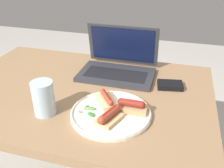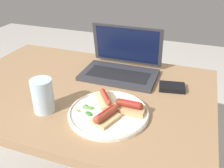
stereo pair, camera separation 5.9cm
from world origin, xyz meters
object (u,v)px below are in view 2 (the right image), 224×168
at_px(laptop, 121,66).
at_px(plate, 109,113).
at_px(external_drive, 172,87).
at_px(drinking_glass, 43,96).

bearing_deg(laptop, plate, -79.89).
bearing_deg(laptop, external_drive, -15.61).
xyz_separation_m(plate, drinking_glass, (-0.23, -0.05, 0.05)).
bearing_deg(plate, drinking_glass, -167.47).
bearing_deg(external_drive, drinking_glass, -153.06).
relative_size(laptop, plate, 1.18).
xyz_separation_m(laptop, external_drive, (0.25, -0.07, -0.03)).
relative_size(plate, drinking_glass, 2.29).
xyz_separation_m(plate, external_drive, (0.19, 0.26, 0.00)).
bearing_deg(external_drive, plate, -135.48).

